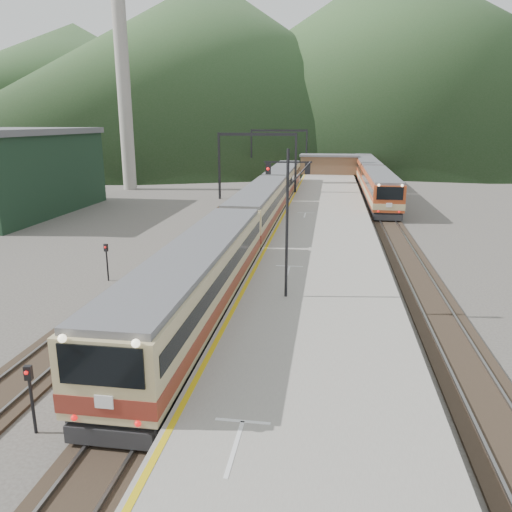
% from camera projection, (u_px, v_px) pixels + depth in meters
% --- Properties ---
extents(track_main, '(2.60, 200.00, 0.23)m').
position_uv_depth(track_main, '(264.00, 224.00, 46.35)').
color(track_main, black).
rests_on(track_main, ground).
extents(track_far, '(2.60, 200.00, 0.23)m').
position_uv_depth(track_far, '(211.00, 222.00, 47.06)').
color(track_far, black).
rests_on(track_far, ground).
extents(track_second, '(2.60, 200.00, 0.23)m').
position_uv_depth(track_second, '(391.00, 228.00, 44.71)').
color(track_second, black).
rests_on(track_second, ground).
extents(platform, '(8.00, 100.00, 1.00)m').
position_uv_depth(platform, '(324.00, 225.00, 43.53)').
color(platform, gray).
rests_on(platform, ground).
extents(gantry_near, '(9.55, 0.25, 8.00)m').
position_uv_depth(gantry_near, '(257.00, 153.00, 59.63)').
color(gantry_near, black).
rests_on(gantry_near, ground).
extents(gantry_far, '(9.55, 0.25, 8.00)m').
position_uv_depth(gantry_far, '(279.00, 144.00, 83.50)').
color(gantry_far, black).
rests_on(gantry_far, ground).
extents(smokestack, '(1.80, 1.80, 30.00)m').
position_uv_depth(smokestack, '(123.00, 77.00, 66.59)').
color(smokestack, '#9E998E').
rests_on(smokestack, ground).
extents(station_shed, '(9.40, 4.40, 3.10)m').
position_uv_depth(station_shed, '(329.00, 164.00, 81.17)').
color(station_shed, brown).
rests_on(station_shed, platform).
extents(hill_a, '(180.00, 180.00, 60.00)m').
position_uv_depth(hill_a, '(212.00, 64.00, 187.43)').
color(hill_a, '#294D22').
rests_on(hill_a, ground).
extents(hill_b, '(220.00, 220.00, 75.00)m').
position_uv_depth(hill_b, '(392.00, 53.00, 213.65)').
color(hill_b, '#294D22').
rests_on(hill_b, ground).
extents(hill_d, '(200.00, 200.00, 55.00)m').
position_uv_depth(hill_d, '(78.00, 83.00, 247.24)').
color(hill_d, '#294D22').
rests_on(hill_d, ground).
extents(main_train, '(3.03, 62.10, 3.70)m').
position_uv_depth(main_train, '(260.00, 207.00, 43.48)').
color(main_train, tan).
rests_on(main_train, track_main).
extents(second_train, '(2.95, 60.55, 3.60)m').
position_uv_depth(second_train, '(368.00, 171.00, 75.34)').
color(second_train, '#AF421E').
rests_on(second_train, track_second).
extents(signal_mast, '(2.20, 0.40, 7.09)m').
position_uv_depth(signal_mast, '(287.00, 209.00, 23.33)').
color(signal_mast, black).
rests_on(signal_mast, platform).
extents(short_signal_a, '(0.24, 0.19, 2.27)m').
position_uv_depth(short_signal_a, '(31.00, 390.00, 15.01)').
color(short_signal_a, black).
rests_on(short_signal_a, ground).
extents(short_signal_b, '(0.24, 0.18, 2.27)m').
position_uv_depth(short_signal_b, '(214.00, 232.00, 36.58)').
color(short_signal_b, black).
rests_on(short_signal_b, ground).
extents(short_signal_c, '(0.24, 0.19, 2.27)m').
position_uv_depth(short_signal_c, '(107.00, 257.00, 29.71)').
color(short_signal_c, black).
rests_on(short_signal_c, ground).
extents(worker, '(0.66, 0.48, 1.69)m').
position_uv_depth(worker, '(63.00, 357.00, 18.50)').
color(worker, black).
rests_on(worker, ground).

